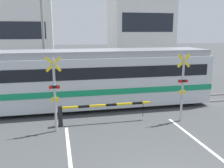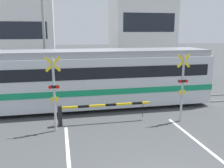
# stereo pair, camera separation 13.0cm
# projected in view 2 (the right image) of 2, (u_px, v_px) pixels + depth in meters

# --- Properties ---
(rail_track_near) EXTENTS (50.00, 0.10, 0.08)m
(rail_track_near) POSITION_uv_depth(u_px,v_px,m) (110.00, 108.00, 14.67)
(rail_track_near) COLOR gray
(rail_track_near) RESTS_ON ground_plane
(rail_track_far) EXTENTS (50.00, 0.10, 0.08)m
(rail_track_far) POSITION_uv_depth(u_px,v_px,m) (106.00, 102.00, 16.04)
(rail_track_far) COLOR gray
(rail_track_far) RESTS_ON ground_plane
(commuter_train) EXTENTS (18.90, 3.01, 3.40)m
(commuter_train) POSITION_uv_depth(u_px,v_px,m) (50.00, 78.00, 14.30)
(commuter_train) COLOR silver
(commuter_train) RESTS_ON ground_plane
(crossing_barrier_near) EXTENTS (4.63, 0.20, 0.99)m
(crossing_barrier_near) POSITION_uv_depth(u_px,v_px,m) (88.00, 110.00, 12.18)
(crossing_barrier_near) COLOR black
(crossing_barrier_near) RESTS_ON ground_plane
(crossing_barrier_far) EXTENTS (4.63, 0.20, 0.99)m
(crossing_barrier_far) POSITION_uv_depth(u_px,v_px,m) (122.00, 84.00, 17.99)
(crossing_barrier_far) COLOR black
(crossing_barrier_far) RESTS_ON ground_plane
(crossing_signal_left) EXTENTS (0.68, 0.15, 3.41)m
(crossing_signal_left) POSITION_uv_depth(u_px,v_px,m) (54.00, 91.00, 11.05)
(crossing_signal_left) COLOR #B2B2B7
(crossing_signal_left) RESTS_ON ground_plane
(crossing_signal_right) EXTENTS (0.68, 0.15, 3.41)m
(crossing_signal_right) POSITION_uv_depth(u_px,v_px,m) (182.00, 85.00, 12.30)
(crossing_signal_right) COLOR #B2B2B7
(crossing_signal_right) RESTS_ON ground_plane
(pedestrian) EXTENTS (0.38, 0.23, 1.77)m
(pedestrian) POSITION_uv_depth(u_px,v_px,m) (106.00, 73.00, 20.97)
(pedestrian) COLOR #33384C
(pedestrian) RESTS_ON ground_plane
(building_left_of_street) EXTENTS (7.57, 5.14, 8.26)m
(building_left_of_street) POSITION_uv_depth(u_px,v_px,m) (17.00, 34.00, 26.11)
(building_left_of_street) COLOR white
(building_left_of_street) RESTS_ON ground_plane
(building_right_of_street) EXTENTS (6.76, 5.14, 9.75)m
(building_right_of_street) POSITION_uv_depth(u_px,v_px,m) (141.00, 28.00, 28.72)
(building_right_of_street) COLOR white
(building_right_of_street) RESTS_ON ground_plane
(utility_pole_streetside) EXTENTS (0.22, 0.22, 8.12)m
(utility_pole_streetside) POSITION_uv_depth(u_px,v_px,m) (44.00, 37.00, 18.60)
(utility_pole_streetside) COLOR gray
(utility_pole_streetside) RESTS_ON ground_plane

